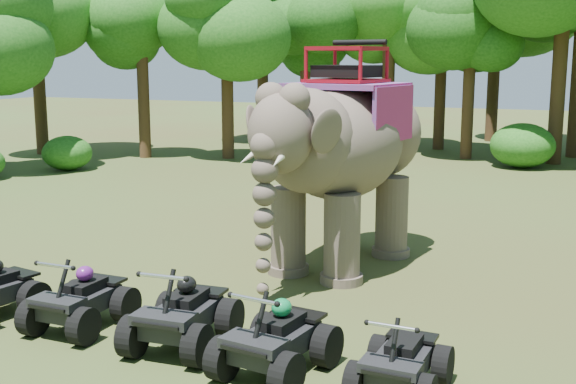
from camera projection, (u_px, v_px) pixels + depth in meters
name	position (u px, v px, depth m)	size (l,w,h in m)	color
ground	(262.00, 308.00, 12.87)	(110.00, 110.00, 0.00)	#47381E
elephant	(343.00, 155.00, 15.19)	(2.48, 5.65, 4.74)	brown
atv_1	(80.00, 291.00, 11.80)	(1.24, 1.69, 1.26)	black
atv_2	(182.00, 305.00, 11.02)	(1.32, 1.80, 1.34)	black
atv_3	(276.00, 329.00, 10.10)	(1.27, 1.75, 1.30)	black
atv_4	(401.00, 352.00, 9.51)	(1.12, 1.53, 1.13)	black
tree_0	(469.00, 77.00, 31.41)	(5.02, 5.02, 7.17)	#195114
tree_1	(561.00, 43.00, 29.60)	(6.99, 6.99, 9.98)	#195114
tree_28	(37.00, 60.00, 32.91)	(6.03, 6.03, 8.61)	#195114
tree_29	(143.00, 77.00, 31.81)	(5.04, 5.04, 7.20)	#195114
tree_30	(227.00, 71.00, 31.51)	(5.37, 5.37, 7.67)	#195114
tree_31	(305.00, 77.00, 34.85)	(4.90, 4.90, 7.00)	#195114
tree_32	(388.00, 67.00, 33.48)	(5.60, 5.60, 8.00)	#195114
tree_36	(496.00, 39.00, 37.97)	(7.57, 7.57, 10.81)	#195114
tree_37	(335.00, 43.00, 42.50)	(7.39, 7.39, 10.56)	#195114
tree_39	(441.00, 68.00, 34.68)	(5.52, 5.52, 7.89)	#195114
tree_41	(263.00, 52.00, 38.09)	(6.64, 6.64, 9.49)	#195114
tree_42	(389.00, 44.00, 34.41)	(7.10, 7.10, 10.15)	#195114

